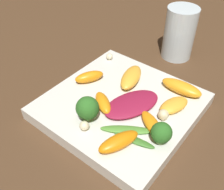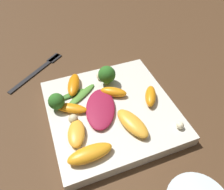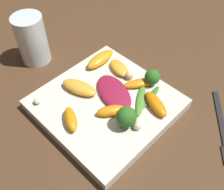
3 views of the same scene
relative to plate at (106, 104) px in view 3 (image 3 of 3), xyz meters
The scene contains 19 objects.
ground_plane 0.01m from the plate, ahead, with size 2.40×2.40×0.00m, color #4C331E.
plate is the anchor object (origin of this frame).
drinking_glass 0.24m from the plate, behind, with size 0.07×0.07×0.12m.
fork 0.24m from the plate, 28.84° to the left, with size 0.12×0.15×0.01m.
radicchio_leaf_0 0.03m from the plate, 99.40° to the left, with size 0.12×0.09×0.01m.
orange_segment_0 0.08m from the plate, 75.44° to the left, with size 0.05×0.07×0.01m.
orange_segment_1 0.04m from the plate, 28.42° to the right, with size 0.05×0.06×0.02m.
orange_segment_2 0.10m from the plate, 116.78° to the left, with size 0.07×0.05×0.02m.
orange_segment_3 0.12m from the plate, 141.69° to the left, with size 0.03×0.08×0.02m.
orange_segment_4 0.09m from the plate, 95.72° to the right, with size 0.06×0.05×0.02m.
orange_segment_5 0.10m from the plate, 34.67° to the left, with size 0.07×0.05×0.02m.
orange_segment_6 0.07m from the plate, 161.11° to the right, with size 0.09×0.06×0.02m.
broccoli_floret_0 0.11m from the plate, 70.50° to the left, with size 0.03×0.03×0.04m.
broccoli_floret_1 0.08m from the plate, 12.86° to the right, with size 0.04×0.04×0.05m.
arugula_sprig_0 0.07m from the plate, 44.02° to the left, with size 0.06×0.08×0.01m.
arugula_sprig_1 0.10m from the plate, 49.24° to the left, with size 0.03×0.07×0.01m.
macadamia_nut_0 0.09m from the plate, ahead, with size 0.02×0.02×0.02m.
macadamia_nut_1 0.08m from the plate, 96.41° to the left, with size 0.02×0.02×0.02m.
macadamia_nut_2 0.14m from the plate, 132.36° to the right, with size 0.01×0.01×0.01m.
Camera 3 is at (0.25, -0.24, 0.44)m, focal length 42.00 mm.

